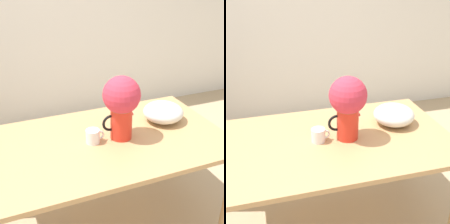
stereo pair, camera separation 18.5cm
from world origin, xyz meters
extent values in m
cube|color=silver|center=(0.00, 2.04, 1.30)|extent=(8.00, 0.05, 2.60)
cube|color=tan|center=(0.02, 0.17, 0.71)|extent=(1.55, 0.89, 0.03)
cylinder|color=tan|center=(0.73, 0.55, 0.35)|extent=(0.06, 0.06, 0.70)
cylinder|color=red|center=(0.14, 0.16, 0.83)|extent=(0.13, 0.13, 0.21)
cone|color=red|center=(0.20, 0.16, 0.90)|extent=(0.05, 0.05, 0.05)
torus|color=black|center=(0.07, 0.16, 0.84)|extent=(0.11, 0.02, 0.11)
sphere|color=#3D7033|center=(0.14, 0.16, 0.97)|extent=(0.17, 0.17, 0.17)
sphere|color=#CC3347|center=(0.14, 0.16, 1.01)|extent=(0.23, 0.23, 0.23)
cylinder|color=white|center=(-0.04, 0.17, 0.77)|extent=(0.08, 0.08, 0.08)
torus|color=white|center=(0.00, 0.17, 0.77)|extent=(0.06, 0.01, 0.06)
ellipsoid|color=silver|center=(0.50, 0.26, 0.79)|extent=(0.27, 0.27, 0.13)
camera|label=1|loc=(-0.55, -1.38, 1.72)|focal=50.00mm
camera|label=2|loc=(-0.37, -1.44, 1.72)|focal=50.00mm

